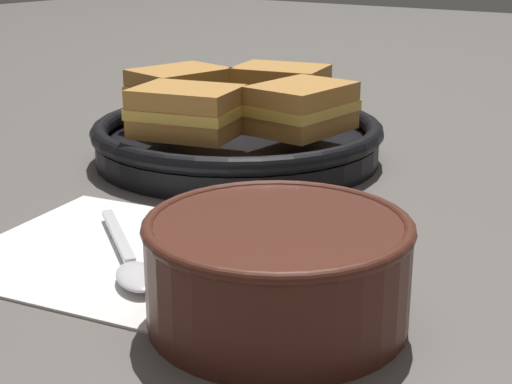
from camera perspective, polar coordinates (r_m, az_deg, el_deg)
The scene contains 9 objects.
ground_plane at distance 0.61m, azimuth -2.22°, elevation -3.24°, with size 4.00×4.00×0.00m, color #56514C.
napkin at distance 0.58m, azimuth -9.22°, elevation -4.41°, with size 0.26×0.23×0.00m.
soup_bowl at distance 0.47m, azimuth 1.58°, elevation -5.24°, with size 0.16×0.16×0.07m.
spoon at distance 0.55m, azimuth -9.03°, elevation -5.20°, with size 0.14×0.11×0.01m.
skillet at distance 0.82m, azimuth -1.36°, elevation 3.81°, with size 0.30×0.30×0.04m.
sandwich_near_left at distance 0.87m, azimuth 1.79°, elevation 7.63°, with size 0.11×0.09×0.05m.
sandwich_near_right at distance 0.85m, azimuth -5.59°, elevation 7.39°, with size 0.09×0.11×0.05m.
sandwich_far_left at distance 0.75m, azimuth -5.06°, elevation 5.85°, with size 0.11×0.10×0.05m.
sandwich_far_right at distance 0.76m, azimuth 3.33°, elevation 6.14°, with size 0.08×0.10×0.05m.
Camera 1 is at (0.35, -0.45, 0.22)m, focal length 55.00 mm.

